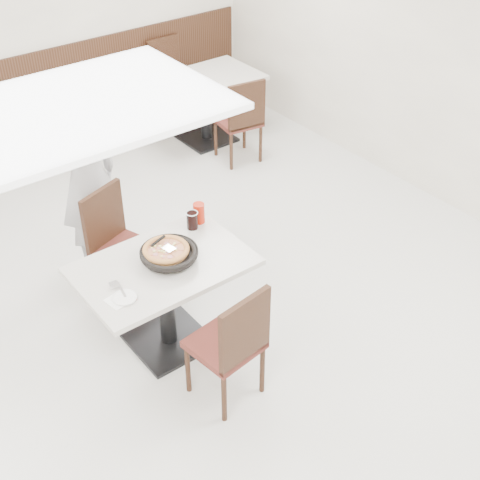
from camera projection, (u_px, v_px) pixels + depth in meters
floor at (196, 329)px, 5.19m from camera, size 7.00×7.00×0.00m
wall_right at (473, 67)px, 5.84m from camera, size 0.04×7.00×2.80m
wainscot_back at (9, 110)px, 7.10m from camera, size 5.90×0.03×1.10m
fluo_panel_a at (18, 125)px, 1.85m from camera, size 1.20×0.60×0.02m
main_table at (166, 304)px, 4.86m from camera, size 1.21×0.81×0.75m
chair_near at (224, 342)px, 4.41m from camera, size 0.47×0.47×0.95m
chair_far at (125, 249)px, 5.24m from camera, size 0.54×0.54×0.95m
trivet at (171, 260)px, 4.64m from camera, size 0.13×0.13×0.04m
pizza_pan at (169, 256)px, 4.64m from camera, size 0.39×0.39×0.01m
pizza at (166, 252)px, 4.65m from camera, size 0.31×0.31×0.02m
pizza_server at (169, 248)px, 4.63m from camera, size 0.08×0.09×0.00m
napkin at (119, 300)px, 4.33m from camera, size 0.16×0.16×0.00m
side_plate at (125, 298)px, 4.33m from camera, size 0.16×0.16×0.01m
fork at (121, 289)px, 4.39m from camera, size 0.05×0.17×0.00m
cola_glass at (192, 221)px, 4.95m from camera, size 0.08×0.08×0.13m
red_cup at (199, 213)px, 5.01m from camera, size 0.09×0.09×0.16m
diner_person at (88, 179)px, 5.37m from camera, size 0.68×0.51×1.69m
bg_table_right at (206, 109)px, 7.53m from camera, size 1.24×0.86×0.75m
bg_chair_right_near at (238, 119)px, 7.11m from camera, size 0.48×0.48×0.95m
bg_chair_right_far at (174, 81)px, 7.93m from camera, size 0.44×0.44×0.95m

